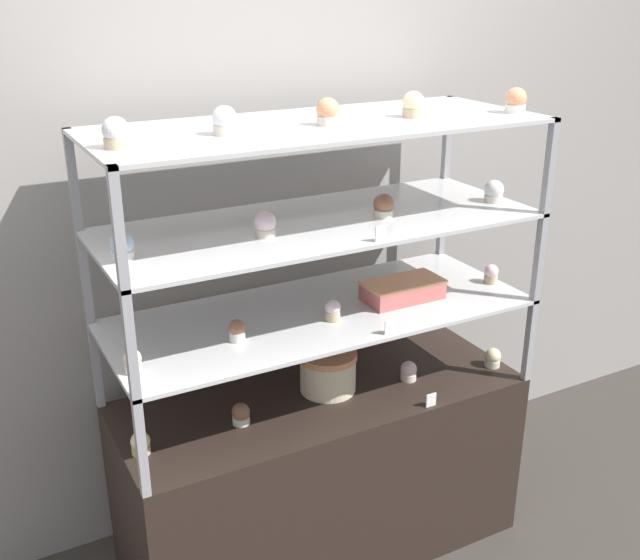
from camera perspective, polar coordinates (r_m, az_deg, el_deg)
ground_plane at (r=2.81m, az=0.00°, el=-19.31°), size 20.00×20.00×0.00m
back_wall at (r=2.55m, az=-4.40°, el=9.25°), size 8.00×0.05×2.60m
display_base at (r=2.62m, az=0.00°, el=-14.28°), size 1.32×0.53×0.61m
display_riser_lower at (r=2.33m, az=0.00°, el=-2.69°), size 1.32×0.53×0.29m
display_riser_middle at (r=2.23m, az=0.00°, el=4.11°), size 1.32×0.53×0.29m
display_riser_upper at (r=2.16m, az=0.00°, el=11.47°), size 1.32×0.53×0.29m
layer_cake_centerpiece at (r=2.44m, az=0.58°, el=-6.93°), size 0.19×0.19×0.14m
sheet_cake_frosted at (r=2.41m, az=6.31°, el=-0.75°), size 0.26×0.13×0.06m
cupcake_0 at (r=2.21m, az=-13.51°, el=-12.03°), size 0.06×0.06×0.07m
cupcake_1 at (r=2.29m, az=-6.04°, el=-10.13°), size 0.06×0.06×0.07m
cupcake_2 at (r=2.53m, az=6.76°, el=-6.92°), size 0.06×0.06×0.07m
cupcake_3 at (r=2.66m, az=13.02°, el=-5.80°), size 0.06×0.06×0.07m
price_tag_0 at (r=2.39m, az=8.46°, el=-9.03°), size 0.04×0.00×0.04m
cupcake_4 at (r=2.01m, az=-14.09°, el=-6.05°), size 0.05×0.05×0.07m
cupcake_5 at (r=2.13m, az=-6.34°, el=-3.85°), size 0.05×0.05×0.07m
cupcake_6 at (r=2.25m, az=1.00°, el=-2.32°), size 0.05×0.05×0.07m
cupcake_7 at (r=2.59m, az=12.91°, el=0.45°), size 0.05×0.05×0.07m
price_tag_1 at (r=2.17m, az=5.37°, el=-3.58°), size 0.04×0.00×0.04m
cupcake_8 at (r=1.97m, az=-14.83°, el=2.48°), size 0.06×0.06×0.07m
cupcake_9 at (r=2.08m, az=-4.21°, el=4.21°), size 0.06×0.06×0.07m
cupcake_10 at (r=2.27m, az=4.86°, el=5.64°), size 0.06×0.06×0.07m
cupcake_11 at (r=2.48m, az=13.11°, el=6.57°), size 0.06×0.06×0.07m
price_tag_2 at (r=2.04m, az=4.68°, el=3.54°), size 0.04×0.00×0.04m
cupcake_12 at (r=1.87m, az=-15.29°, el=10.73°), size 0.06×0.06×0.08m
cupcake_13 at (r=1.99m, az=-7.29°, el=11.91°), size 0.06×0.06×0.08m
cupcake_14 at (r=2.11m, az=0.49°, el=12.65°), size 0.06×0.06×0.08m
cupcake_15 at (r=2.26m, az=7.12°, el=13.10°), size 0.06×0.06×0.08m
cupcake_16 at (r=2.39m, az=14.69°, el=13.06°), size 0.06×0.06×0.08m
price_tag_3 at (r=1.79m, az=-5.81°, el=10.51°), size 0.04×0.00×0.04m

